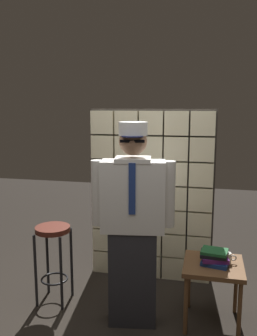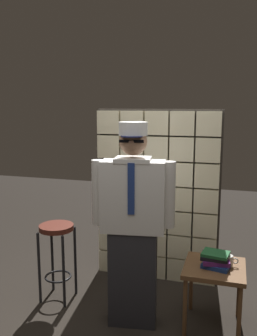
# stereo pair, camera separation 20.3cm
# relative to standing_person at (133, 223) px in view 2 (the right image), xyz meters

# --- Properties ---
(glass_block_wall) EXTENTS (1.38, 0.10, 1.93)m
(glass_block_wall) POSITION_rel_standing_person_xyz_m (0.01, 0.93, -0.00)
(glass_block_wall) COLOR beige
(glass_block_wall) RESTS_ON ground
(standing_person) EXTENTS (0.73, 0.34, 1.81)m
(standing_person) POSITION_rel_standing_person_xyz_m (0.00, 0.00, 0.00)
(standing_person) COLOR #28282D
(standing_person) RESTS_ON ground
(bar_stool) EXTENTS (0.34, 0.34, 0.78)m
(bar_stool) POSITION_rel_standing_person_xyz_m (-0.84, 0.18, -0.36)
(bar_stool) COLOR #592319
(bar_stool) RESTS_ON ground
(side_table) EXTENTS (0.52, 0.52, 0.57)m
(side_table) POSITION_rel_standing_person_xyz_m (0.70, 0.15, -0.45)
(side_table) COLOR brown
(side_table) RESTS_ON ground
(book_stack) EXTENTS (0.26, 0.22, 0.13)m
(book_stack) POSITION_rel_standing_person_xyz_m (0.70, 0.14, -0.31)
(book_stack) COLOR navy
(book_stack) RESTS_ON side_table
(coffee_mug) EXTENTS (0.13, 0.08, 0.09)m
(coffee_mug) POSITION_rel_standing_person_xyz_m (0.81, 0.19, -0.33)
(coffee_mug) COLOR silver
(coffee_mug) RESTS_ON side_table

